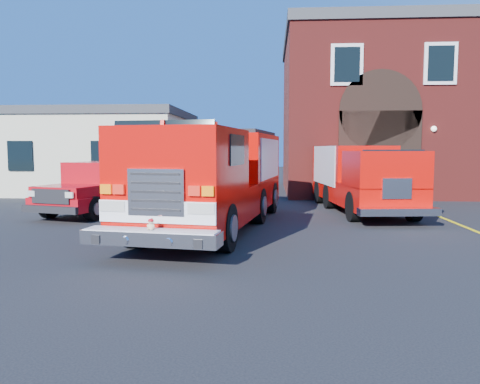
# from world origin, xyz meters

# --- Properties ---
(ground) EXTENTS (100.00, 100.00, 0.00)m
(ground) POSITION_xyz_m (0.00, 0.00, 0.00)
(ground) COLOR black
(ground) RESTS_ON ground
(parking_stripe_near) EXTENTS (0.12, 3.00, 0.01)m
(parking_stripe_near) POSITION_xyz_m (6.50, 1.00, 0.00)
(parking_stripe_near) COLOR yellow
(parking_stripe_near) RESTS_ON ground
(parking_stripe_mid) EXTENTS (0.12, 3.00, 0.01)m
(parking_stripe_mid) POSITION_xyz_m (6.50, 4.00, 0.00)
(parking_stripe_mid) COLOR yellow
(parking_stripe_mid) RESTS_ON ground
(parking_stripe_far) EXTENTS (0.12, 3.00, 0.01)m
(parking_stripe_far) POSITION_xyz_m (6.50, 7.00, 0.00)
(parking_stripe_far) COLOR yellow
(parking_stripe_far) RESTS_ON ground
(fire_station) EXTENTS (15.20, 10.20, 8.45)m
(fire_station) POSITION_xyz_m (8.99, 13.98, 4.25)
(fire_station) COLOR maroon
(fire_station) RESTS_ON ground
(side_building) EXTENTS (10.20, 8.20, 4.35)m
(side_building) POSITION_xyz_m (-9.00, 13.00, 2.20)
(side_building) COLOR beige
(side_building) RESTS_ON ground
(fire_engine) EXTENTS (4.04, 9.84, 2.94)m
(fire_engine) POSITION_xyz_m (-0.89, 1.47, 1.52)
(fire_engine) COLOR black
(fire_engine) RESTS_ON ground
(pickup_truck) EXTENTS (3.46, 6.00, 1.85)m
(pickup_truck) POSITION_xyz_m (-5.35, 4.40, 0.88)
(pickup_truck) COLOR black
(pickup_truck) RESTS_ON ground
(secondary_truck) EXTENTS (3.10, 7.70, 2.43)m
(secondary_truck) POSITION_xyz_m (4.05, 5.45, 1.32)
(secondary_truck) COLOR black
(secondary_truck) RESTS_ON ground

